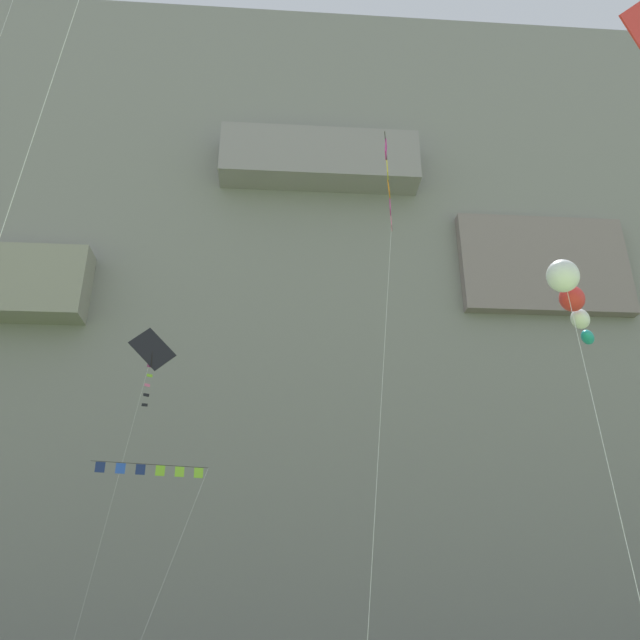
# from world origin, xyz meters

# --- Properties ---
(cliff_face) EXTENTS (180.00, 28.11, 59.06)m
(cliff_face) POSITION_xyz_m (-0.01, 58.34, 29.54)
(cliff_face) COLOR gray
(cliff_face) RESTS_ON ground
(kite_banner_high_left) EXTENTS (2.46, 5.85, 16.86)m
(kite_banner_high_left) POSITION_xyz_m (0.37, 16.73, 15.66)
(kite_banner_high_left) COLOR black
(kite_banner_high_left) RESTS_ON ground
(kite_banner_upper_left) EXTENTS (5.27, 5.80, 9.87)m
(kite_banner_upper_left) POSITION_xyz_m (-8.90, 29.75, 9.26)
(kite_banner_upper_left) COLOR black
(kite_banner_upper_left) RESTS_ON ground
(kite_windsock_near_cliff) EXTENTS (3.91, 7.45, 10.93)m
(kite_windsock_near_cliff) POSITION_xyz_m (3.87, 12.40, 10.44)
(kite_windsock_near_cliff) COLOR white
(kite_windsock_near_cliff) RESTS_ON ground
(kite_diamond_low_center) EXTENTS (3.32, 1.95, 18.23)m
(kite_diamond_low_center) POSITION_xyz_m (-10.17, 32.97, 16.62)
(kite_diamond_low_center) COLOR black
(kite_diamond_low_center) RESTS_ON ground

